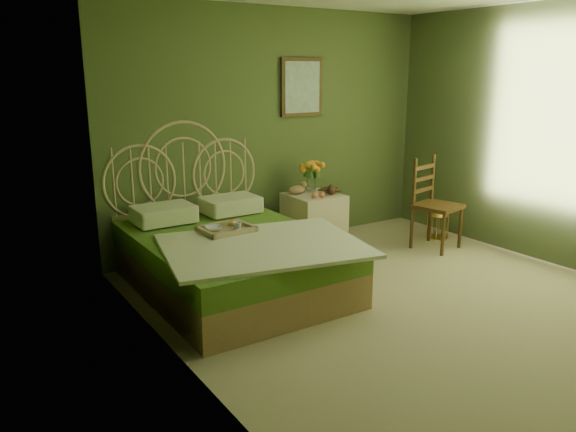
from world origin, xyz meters
TOP-DOWN VIEW (x-y plane):
  - floor at (0.00, 0.00)m, footprint 4.50×4.50m
  - wall_back at (0.00, 2.25)m, footprint 4.00×0.00m
  - wall_left at (-2.00, 0.00)m, footprint 0.00×4.50m
  - wall_right at (2.00, 0.00)m, footprint 0.00×4.50m
  - wall_art at (0.34, 2.22)m, footprint 0.54×0.04m
  - bed at (-1.10, 1.26)m, footprint 1.83×2.31m
  - nightstand at (0.25, 1.83)m, footprint 0.55×0.55m
  - chair at (1.37, 1.14)m, footprint 0.54×0.54m
  - birdcage at (1.70, 1.33)m, footprint 0.25×0.25m
  - book_lower at (0.42, 1.84)m, footprint 0.23×0.25m
  - book_upper at (0.42, 1.84)m, footprint 0.24×0.26m
  - cereal_bowl at (-1.23, 1.30)m, footprint 0.19×0.19m
  - coffee_cup at (-1.05, 1.19)m, footprint 0.10×0.10m

SIDE VIEW (x-z plane):
  - floor at x=0.00m, z-range 0.00..0.00m
  - birdcage at x=1.70m, z-range 0.00..0.37m
  - bed at x=-1.10m, z-range -0.40..1.03m
  - nightstand at x=0.25m, z-range -0.15..0.89m
  - chair at x=1.37m, z-range 0.06..1.07m
  - cereal_bowl at x=-1.23m, z-range 0.55..0.59m
  - coffee_cup at x=-1.05m, z-range 0.55..0.63m
  - book_lower at x=0.42m, z-range 0.61..0.63m
  - book_upper at x=0.42m, z-range 0.63..0.65m
  - wall_back at x=0.00m, z-range -0.70..3.30m
  - wall_left at x=-2.00m, z-range -0.95..3.55m
  - wall_right at x=2.00m, z-range -0.95..3.55m
  - wall_art at x=0.34m, z-range 1.43..2.07m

